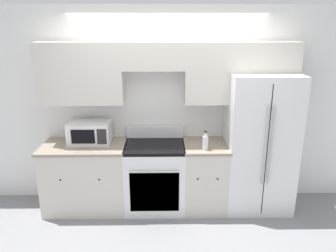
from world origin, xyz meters
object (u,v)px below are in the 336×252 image
(refrigerator, at_px, (259,142))
(bottle, at_px, (205,142))
(oven_range, at_px, (155,176))
(microwave, at_px, (90,132))

(refrigerator, bearing_deg, bottle, -162.76)
(refrigerator, xyz_separation_m, bottle, (-0.73, -0.23, 0.09))
(oven_range, relative_size, refrigerator, 0.58)
(refrigerator, xyz_separation_m, microwave, (-2.19, 0.06, 0.13))
(oven_range, xyz_separation_m, microwave, (-0.84, 0.11, 0.58))
(refrigerator, distance_m, microwave, 2.20)
(microwave, relative_size, bottle, 2.19)
(oven_range, height_order, microwave, microwave)
(oven_range, bearing_deg, bottle, -16.14)
(oven_range, bearing_deg, microwave, 172.75)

